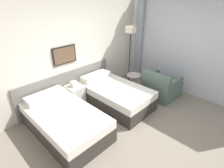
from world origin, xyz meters
name	(u,v)px	position (x,y,z in m)	size (l,w,h in m)	color
ground_plane	(138,130)	(0.00, 0.00, 0.00)	(16.00, 16.00, 0.00)	slate
wall_headboard	(75,53)	(-0.02, 2.15, 1.30)	(10.00, 0.10, 2.70)	beige
wall_window	(197,49)	(2.37, -0.08, 1.34)	(0.21, 4.62, 2.70)	white
bed_near_door	(65,121)	(-1.11, 1.12, 0.27)	(1.10, 1.94, 0.65)	#332D28
bed_near_window	(114,95)	(0.42, 1.12, 0.27)	(1.10, 1.94, 0.65)	#332D28
nightstand	(75,95)	(-0.35, 1.82, 0.28)	(0.38, 0.44, 0.69)	beige
floor_lamp	(131,36)	(1.73, 1.70, 1.52)	(0.24, 0.24, 1.82)	black
side_table	(134,81)	(1.21, 1.10, 0.42)	(0.42, 0.42, 0.60)	gray
armchair	(161,88)	(1.62, 0.42, 0.28)	(0.88, 0.88, 0.83)	#4C6056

